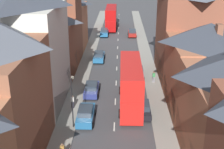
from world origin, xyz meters
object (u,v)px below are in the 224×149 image
Objects in this scene: car_near_blue at (99,56)px; car_parked_left_b at (86,114)px; double_decker_bus_lead at (111,17)px; pedestrian_far_left at (72,101)px; car_parked_right_a at (104,32)px; pedestrian_far_right at (154,76)px; double_decker_bus_mid_street at (131,84)px; car_far_grey at (138,72)px; car_mid_white at (92,89)px; car_parked_right_b at (142,109)px; street_lamp at (72,99)px; car_near_silver at (132,33)px.

car_parked_left_b is (-0.00, -20.69, 0.04)m from car_near_blue.
double_decker_bus_lead is 42.88m from pedestrian_far_left.
pedestrian_far_right is at bearing -72.93° from car_parked_right_a.
double_decker_bus_lead and double_decker_bus_mid_street have the same top height.
double_decker_bus_lead is at bearing 94.94° from double_decker_bus_mid_street.
double_decker_bus_lead is 24.99m from car_near_blue.
car_parked_right_a is at bearing 107.07° from pedestrian_far_right.
car_parked_right_a is 1.06× the size of car_far_grey.
pedestrian_far_right is (3.47, 7.09, -1.78)m from double_decker_bus_mid_street.
car_far_grey is at bearing 44.91° from car_mid_white.
car_parked_right_b is 0.78× the size of street_lamp.
street_lamp is at bearing -91.67° from car_parked_right_a.
pedestrian_far_left reaches higher than car_parked_left_b.
car_near_silver is (6.20, 17.22, -0.00)m from car_near_blue.
pedestrian_far_right reaches higher than car_mid_white.
double_decker_bus_mid_street is 2.40× the size of car_parked_right_a.
double_decker_bus_mid_street reaches higher than car_mid_white.
street_lamp is (-1.15, -22.01, 2.42)m from car_near_blue.
car_parked_right_a reaches higher than car_far_grey.
double_decker_bus_mid_street is at bearing -31.62° from car_mid_white.
car_parked_left_b reaches higher than car_parked_right_b.
car_parked_left_b is at bearing -91.62° from double_decker_bus_lead.
car_parked_right_a is 1.06× the size of car_parked_right_b.
double_decker_bus_mid_street is 1.96× the size of street_lamp.
car_near_blue is 13.76m from car_mid_white.
car_far_grey is at bearing -81.40° from double_decker_bus_lead.
pedestrian_far_left reaches higher than car_near_blue.
car_parked_left_b is 6.40m from car_parked_right_b.
car_far_grey is 13.06m from pedestrian_far_left.
car_near_silver is at bearing 79.39° from street_lamp.
car_near_silver is 2.53× the size of pedestrian_far_right.
car_parked_right_a is 25.87m from car_far_grey.
car_near_blue is 1.08× the size of car_far_grey.
pedestrian_far_right is (10.22, 8.17, 0.00)m from pedestrian_far_left.
car_near_silver is at bearing -2.95° from car_parked_right_a.
car_near_blue is 1.07× the size of car_parked_right_b.
double_decker_bus_lead is at bearing 98.60° from car_far_grey.
car_near_silver is 38.42m from car_parked_left_b.
street_lamp is at bearing -139.07° from double_decker_bus_mid_street.
car_far_grey is (6.20, -25.12, -0.03)m from car_parked_right_a.
car_parked_left_b is at bearing -141.28° from double_decker_bus_mid_street.
car_parked_left_b is (-6.20, -37.91, 0.04)m from car_near_silver.
car_near_blue is 1.04× the size of car_mid_white.
street_lamp is (-7.35, -2.89, 2.42)m from car_parked_right_b.
pedestrian_far_left is (-8.06, 1.27, 0.21)m from car_parked_right_b.
double_decker_bus_mid_street is at bearing 9.10° from pedestrian_far_left.
car_mid_white is at bearing 139.14° from car_parked_right_b.
pedestrian_far_right is at bearing 77.12° from car_parked_right_b.
car_parked_left_b is at bearing -90.00° from car_parked_right_a.
double_decker_bus_mid_street reaches higher than pedestrian_far_right.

